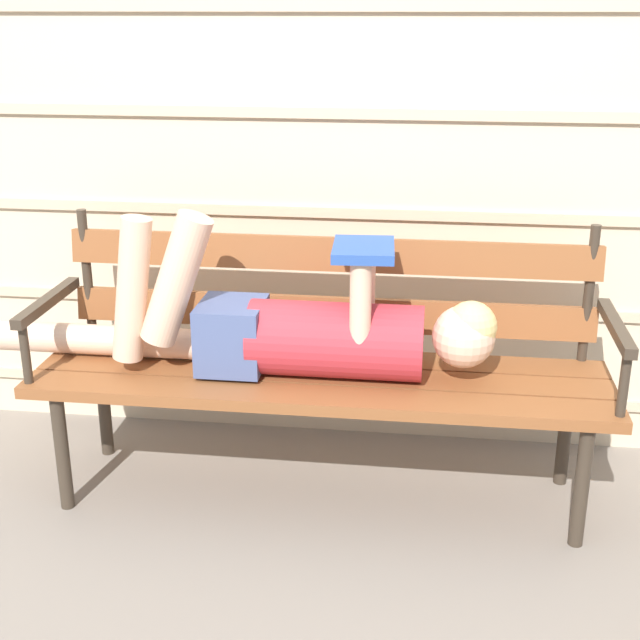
% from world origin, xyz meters
% --- Properties ---
extents(ground_plane, '(12.00, 12.00, 0.00)m').
position_xyz_m(ground_plane, '(0.00, 0.00, 0.00)').
color(ground_plane, gray).
extents(house_siding, '(4.63, 0.08, 2.35)m').
position_xyz_m(house_siding, '(0.00, 0.66, 1.18)').
color(house_siding, beige).
rests_on(house_siding, ground).
extents(park_bench, '(1.80, 0.48, 0.88)m').
position_xyz_m(park_bench, '(0.00, 0.24, 0.48)').
color(park_bench, brown).
rests_on(park_bench, ground).
extents(reclining_person, '(1.71, 0.26, 0.52)m').
position_xyz_m(reclining_person, '(-0.09, 0.17, 0.58)').
color(reclining_person, '#B72D38').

